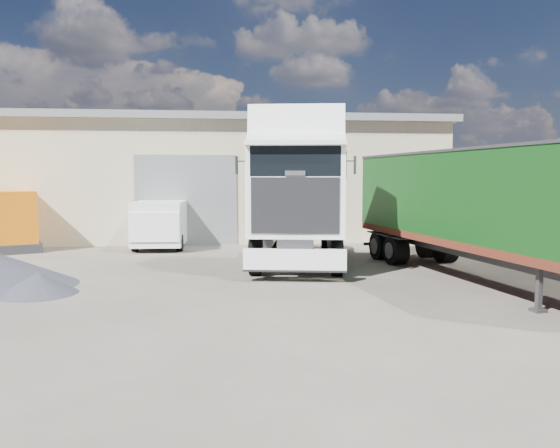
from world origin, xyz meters
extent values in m
plane|color=#282520|center=(0.00, 0.00, 0.00)|extent=(120.00, 120.00, 0.00)
cube|color=beige|center=(-6.00, 16.00, 2.50)|extent=(30.00, 12.00, 5.00)
cube|color=slate|center=(-6.00, 16.00, 5.15)|extent=(30.60, 12.60, 0.30)
cube|color=slate|center=(-2.00, 9.98, 1.80)|extent=(4.00, 0.08, 3.60)
cube|color=slate|center=(-6.00, 16.00, 5.35)|extent=(30.60, 0.40, 0.15)
cylinder|color=black|center=(1.43, 2.88, 0.56)|extent=(2.74, 1.55, 1.11)
cylinder|color=black|center=(2.07, 6.50, 0.56)|extent=(2.79, 1.56, 1.11)
cylinder|color=black|center=(2.33, 7.94, 0.56)|extent=(2.79, 1.56, 1.11)
cube|color=#2D2D30|center=(1.87, 5.36, 0.94)|extent=(2.15, 6.98, 0.31)
cube|color=white|center=(1.25, 1.90, 0.58)|extent=(2.68, 0.73, 0.58)
cube|color=white|center=(1.49, 3.24, 2.39)|extent=(3.01, 2.84, 2.57)
cube|color=black|center=(1.28, 2.06, 1.99)|extent=(2.28, 0.47, 1.47)
cube|color=black|center=(1.28, 2.08, 3.15)|extent=(2.33, 0.47, 0.79)
cube|color=white|center=(1.53, 3.45, 4.04)|extent=(2.92, 2.46, 1.29)
cube|color=#0B5346|center=(0.27, 3.89, 2.10)|extent=(0.15, 0.78, 1.15)
cube|color=#0B5346|center=(2.86, 3.42, 2.10)|extent=(0.15, 0.78, 1.15)
cylinder|color=#2D2D30|center=(2.11, 6.70, 1.16)|extent=(1.34, 1.34, 0.13)
cube|color=#2D2D30|center=(5.75, -1.74, 0.47)|extent=(0.29, 0.29, 0.94)
cylinder|color=black|center=(5.56, 5.03, 0.45)|extent=(2.29, 1.21, 0.91)
cube|color=#2D2D30|center=(6.05, 1.60, 0.77)|extent=(2.14, 10.29, 0.30)
cube|color=#582414|center=(6.05, 1.60, 1.06)|extent=(3.58, 10.49, 0.21)
cube|color=black|center=(6.05, 1.60, 2.27)|extent=(3.58, 10.49, 2.23)
cube|color=#2D2D30|center=(6.05, 1.60, 3.41)|extent=(3.64, 10.55, 0.07)
cylinder|color=black|center=(-2.96, 8.28, 0.31)|extent=(1.86, 0.71, 0.63)
cylinder|color=black|center=(-2.83, 11.32, 0.31)|extent=(1.86, 0.71, 0.63)
cube|color=white|center=(-2.90, 9.80, 1.00)|extent=(2.00, 4.46, 1.62)
cube|color=white|center=(-2.98, 7.99, 0.95)|extent=(1.80, 0.93, 1.05)
cube|color=black|center=(-2.97, 8.18, 1.48)|extent=(1.67, 0.15, 0.57)
cone|color=black|center=(-4.92, 1.14, 0.25)|extent=(1.89, 1.89, 0.51)
camera|label=1|loc=(-0.67, -11.99, 2.75)|focal=35.00mm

